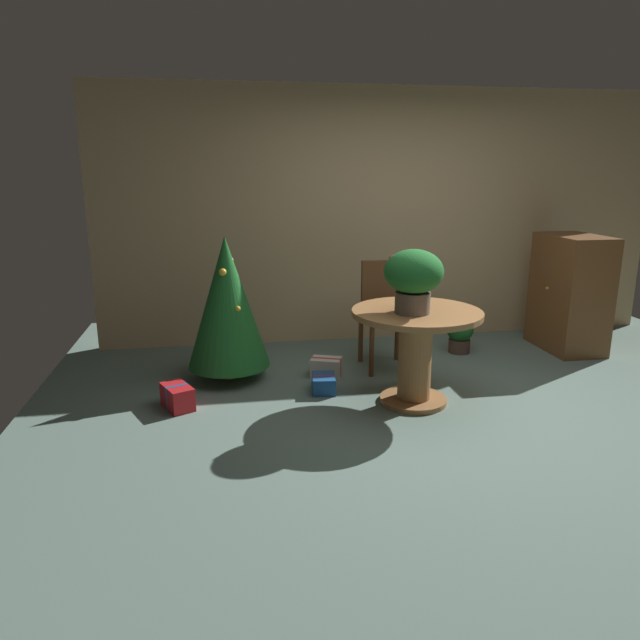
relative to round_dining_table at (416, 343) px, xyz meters
name	(u,v)px	position (x,y,z in m)	size (l,w,h in m)	color
ground_plane	(463,416)	(0.28, -0.33, -0.49)	(6.60, 6.60, 0.00)	slate
back_wall_panel	(387,217)	(0.28, 1.87, 0.81)	(6.00, 0.10, 2.60)	tan
round_dining_table	(416,343)	(0.00, 0.00, 0.00)	(0.99, 0.99, 0.75)	#9E6B3D
flower_vase	(414,276)	(-0.06, -0.07, 0.54)	(0.44, 0.44, 0.48)	#665B51
wooden_chair_far	(383,308)	(0.00, 0.92, 0.06)	(0.40, 0.45, 0.97)	brown
holiday_tree	(227,302)	(-1.42, 0.79, 0.20)	(0.71, 0.71, 1.25)	brown
gift_box_blue	(324,384)	(-0.66, 0.35, -0.42)	(0.21, 0.27, 0.14)	#1E569E
gift_box_cream	(326,367)	(-0.57, 0.71, -0.41)	(0.31, 0.26, 0.17)	silver
gift_box_red	(177,397)	(-1.83, 0.19, -0.40)	(0.28, 0.34, 0.18)	red
wooden_cabinet	(570,293)	(1.99, 1.11, 0.09)	(0.51, 0.78, 1.16)	brown
potted_plant	(460,333)	(0.87, 1.16, -0.28)	(0.27, 0.27, 0.38)	#4C382D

